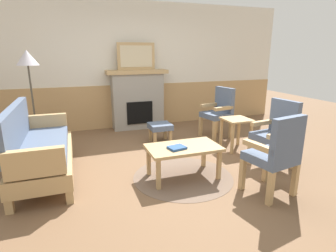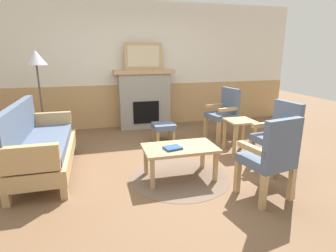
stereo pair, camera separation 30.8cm
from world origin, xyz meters
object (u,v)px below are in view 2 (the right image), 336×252
at_px(fireplace, 144,99).
at_px(armchair_by_window_left, 225,111).
at_px(framed_picture, 143,56).
at_px(footstool, 164,127).
at_px(armchair_front_left, 271,155).
at_px(side_table, 240,127).
at_px(armchair_near_fireplace, 279,133).
at_px(book_on_table, 173,148).
at_px(floor_lamp_by_couch, 36,64).
at_px(couch, 41,146).
at_px(coffee_table, 180,151).

relative_size(fireplace, armchair_by_window_left, 1.33).
relative_size(framed_picture, footstool, 2.00).
bearing_deg(armchair_front_left, framed_picture, 103.00).
distance_m(armchair_front_left, side_table, 1.57).
distance_m(footstool, armchair_by_window_left, 1.24).
bearing_deg(armchair_near_fireplace, framed_picture, 117.48).
height_order(fireplace, side_table, fireplace).
relative_size(book_on_table, footstool, 0.53).
height_order(armchair_near_fireplace, floor_lamp_by_couch, floor_lamp_by_couch).
height_order(armchair_near_fireplace, armchair_front_left, same).
bearing_deg(armchair_by_window_left, couch, -165.86).
bearing_deg(side_table, armchair_front_left, -107.38).
height_order(framed_picture, footstool, framed_picture).
distance_m(side_table, floor_lamp_by_couch, 3.67).
bearing_deg(armchair_front_left, fireplace, 103.01).
bearing_deg(armchair_by_window_left, framed_picture, 138.96).
bearing_deg(floor_lamp_by_couch, coffee_table, -45.90).
xyz_separation_m(couch, book_on_table, (1.69, -0.72, 0.06)).
xyz_separation_m(coffee_table, armchair_front_left, (0.81, -0.80, 0.15)).
bearing_deg(couch, floor_lamp_by_couch, 97.46).
bearing_deg(couch, armchair_front_left, -29.15).
xyz_separation_m(footstool, armchair_front_left, (0.64, -2.30, 0.25)).
relative_size(footstool, armchair_near_fireplace, 0.41).
relative_size(coffee_table, footstool, 2.40).
bearing_deg(armchair_near_fireplace, floor_lamp_by_couch, 148.00).
height_order(fireplace, coffee_table, fireplace).
height_order(fireplace, couch, fireplace).
bearing_deg(footstool, fireplace, 97.50).
bearing_deg(armchair_front_left, armchair_near_fireplace, 48.42).
relative_size(armchair_by_window_left, floor_lamp_by_couch, 0.58).
bearing_deg(framed_picture, armchair_near_fireplace, -62.52).
height_order(framed_picture, armchair_by_window_left, framed_picture).
relative_size(footstool, armchair_front_left, 0.41).
height_order(couch, armchair_front_left, same).
xyz_separation_m(book_on_table, side_table, (1.39, 0.76, -0.02)).
bearing_deg(coffee_table, book_on_table, -152.54).
height_order(armchair_by_window_left, side_table, armchair_by_window_left).
distance_m(armchair_by_window_left, floor_lamp_by_couch, 3.53).
xyz_separation_m(book_on_table, armchair_front_left, (0.92, -0.74, 0.08)).
bearing_deg(couch, coffee_table, -20.11).
xyz_separation_m(fireplace, armchair_by_window_left, (1.36, -1.18, -0.11)).
bearing_deg(coffee_table, armchair_near_fireplace, -3.55).
relative_size(fireplace, book_on_table, 6.09).
distance_m(framed_picture, armchair_by_window_left, 2.07).
xyz_separation_m(framed_picture, side_table, (1.26, -1.94, -1.13)).
xyz_separation_m(armchair_front_left, floor_lamp_by_couch, (-2.79, 2.84, 0.91)).
bearing_deg(footstool, side_table, -35.82).
relative_size(coffee_table, armchair_front_left, 0.98).
bearing_deg(armchair_near_fireplace, armchair_by_window_left, 92.27).
distance_m(framed_picture, book_on_table, 2.93).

